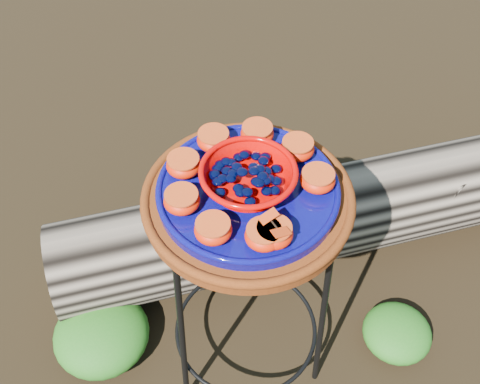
{
  "coord_description": "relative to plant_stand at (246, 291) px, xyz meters",
  "views": [
    {
      "loc": [
        -0.15,
        -0.83,
        1.71
      ],
      "look_at": [
        -0.02,
        0.0,
        0.75
      ],
      "focal_mm": 45.0,
      "sensor_mm": 36.0,
      "label": 1
    }
  ],
  "objects": [
    {
      "name": "orange_half_5",
      "position": [
        -0.13,
        0.07,
        0.43
      ],
      "size": [
        0.08,
        0.08,
        0.04
      ],
      "primitive_type": "ellipsoid",
      "color": "red",
      "rests_on": "cobalt_plate"
    },
    {
      "name": "foliage_left",
      "position": [
        -0.43,
        0.09,
        -0.28
      ],
      "size": [
        0.29,
        0.29,
        0.14
      ],
      "primitive_type": "ellipsoid",
      "color": "#29681A",
      "rests_on": "ground"
    },
    {
      "name": "plant_stand",
      "position": [
        0.0,
        0.0,
        0.0
      ],
      "size": [
        0.44,
        0.44,
        0.7
      ],
      "primitive_type": null,
      "color": "black",
      "rests_on": "ground"
    },
    {
      "name": "orange_half_6",
      "position": [
        -0.14,
        -0.03,
        0.43
      ],
      "size": [
        0.08,
        0.08,
        0.04
      ],
      "primitive_type": "ellipsoid",
      "color": "red",
      "rests_on": "cobalt_plate"
    },
    {
      "name": "ground",
      "position": [
        0.0,
        0.0,
        -0.35
      ],
      "size": [
        60.0,
        60.0,
        0.0
      ],
      "primitive_type": "plane",
      "color": "black"
    },
    {
      "name": "orange_half_4",
      "position": [
        -0.06,
        0.13,
        0.43
      ],
      "size": [
        0.08,
        0.08,
        0.04
      ],
      "primitive_type": "ellipsoid",
      "color": "red",
      "rests_on": "cobalt_plate"
    },
    {
      "name": "terracotta_saucer",
      "position": [
        0.0,
        0.0,
        0.37
      ],
      "size": [
        0.45,
        0.45,
        0.04
      ],
      "primitive_type": "cylinder",
      "color": "#481906",
      "rests_on": "plant_stand"
    },
    {
      "name": "red_bowl",
      "position": [
        0.0,
        0.0,
        0.44
      ],
      "size": [
        0.19,
        0.19,
        0.05
      ],
      "primitive_type": null,
      "color": "#CE0401",
      "rests_on": "cobalt_plate"
    },
    {
      "name": "orange_half_8",
      "position": [
        0.01,
        -0.14,
        0.43
      ],
      "size": [
        0.08,
        0.08,
        0.04
      ],
      "primitive_type": "ellipsoid",
      "color": "red",
      "rests_on": "cobalt_plate"
    },
    {
      "name": "foliage_back",
      "position": [
        -0.03,
        0.45,
        -0.28
      ],
      "size": [
        0.27,
        0.27,
        0.13
      ],
      "primitive_type": "ellipsoid",
      "color": "#29681A",
      "rests_on": "ground"
    },
    {
      "name": "orange_half_3",
      "position": [
        0.04,
        0.14,
        0.43
      ],
      "size": [
        0.08,
        0.08,
        0.04
      ],
      "primitive_type": "ellipsoid",
      "color": "red",
      "rests_on": "cobalt_plate"
    },
    {
      "name": "glass_gems",
      "position": [
        0.0,
        0.0,
        0.48
      ],
      "size": [
        0.15,
        0.15,
        0.03
      ],
      "primitive_type": null,
      "color": "black",
      "rests_on": "red_bowl"
    },
    {
      "name": "orange_half_1",
      "position": [
        0.14,
        -0.02,
        0.43
      ],
      "size": [
        0.08,
        0.08,
        0.04
      ],
      "primitive_type": "ellipsoid",
      "color": "red",
      "rests_on": "cobalt_plate"
    },
    {
      "name": "foliage_right",
      "position": [
        0.46,
        -0.03,
        -0.3
      ],
      "size": [
        0.21,
        0.21,
        0.11
      ],
      "primitive_type": "ellipsoid",
      "color": "#29681A",
      "rests_on": "ground"
    },
    {
      "name": "orange_half_0",
      "position": [
        0.03,
        -0.14,
        0.43
      ],
      "size": [
        0.08,
        0.08,
        0.04
      ],
      "primitive_type": "ellipsoid",
      "color": "red",
      "rests_on": "cobalt_plate"
    },
    {
      "name": "cobalt_plate",
      "position": [
        0.0,
        0.0,
        0.4
      ],
      "size": [
        0.39,
        0.39,
        0.03
      ],
      "primitive_type": "cylinder",
      "color": "#06003F",
      "rests_on": "terracotta_saucer"
    },
    {
      "name": "orange_half_7",
      "position": [
        -0.09,
        -0.12,
        0.43
      ],
      "size": [
        0.08,
        0.08,
        0.04
      ],
      "primitive_type": "ellipsoid",
      "color": "red",
      "rests_on": "cobalt_plate"
    },
    {
      "name": "driftwood_log",
      "position": [
        0.26,
        0.37,
        -0.2
      ],
      "size": [
        1.68,
        0.61,
        0.31
      ],
      "primitive_type": null,
      "rotation": [
        0.0,
        0.0,
        0.11
      ],
      "color": "black",
      "rests_on": "ground"
    },
    {
      "name": "butterfly",
      "position": [
        0.03,
        -0.14,
        0.46
      ],
      "size": [
        0.09,
        0.08,
        0.01
      ],
      "primitive_type": null,
      "rotation": [
        0.0,
        0.0,
        0.37
      ],
      "color": "red",
      "rests_on": "orange_half_0"
    },
    {
      "name": "orange_half_2",
      "position": [
        0.12,
        0.08,
        0.43
      ],
      "size": [
        0.08,
        0.08,
        0.04
      ],
      "primitive_type": "ellipsoid",
      "color": "red",
      "rests_on": "cobalt_plate"
    }
  ]
}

